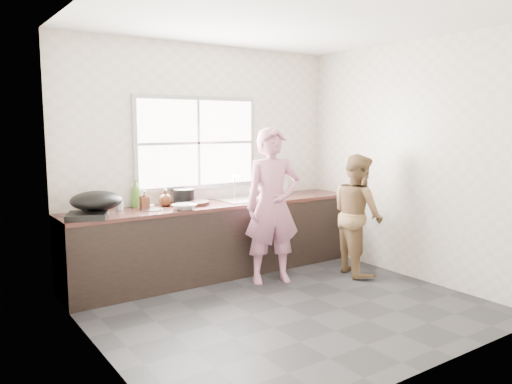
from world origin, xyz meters
TOP-DOWN VIEW (x-y plane):
  - floor at (0.00, 0.00)m, footprint 3.60×3.20m
  - ceiling at (0.00, 0.00)m, footprint 3.60×3.20m
  - wall_back at (0.00, 1.60)m, footprint 3.60×0.01m
  - wall_left at (-1.80, 0.00)m, footprint 0.01×3.20m
  - wall_right at (1.80, 0.00)m, footprint 0.01×3.20m
  - wall_front at (0.00, -1.60)m, footprint 3.60×0.01m
  - cabinet at (0.00, 1.29)m, footprint 3.60×0.62m
  - countertop at (0.00, 1.29)m, footprint 3.60×0.64m
  - sink at (0.35, 1.29)m, footprint 0.55×0.45m
  - faucet at (0.35, 1.49)m, footprint 0.02×0.02m
  - window_frame at (-0.10, 1.59)m, footprint 1.60×0.05m
  - window_glazing at (-0.10, 1.57)m, footprint 1.50×0.01m
  - woman at (0.36, 0.71)m, footprint 0.69×0.56m
  - person_side at (1.39, 0.40)m, footprint 0.72×0.82m
  - cutting_board at (-0.31, 1.34)m, footprint 0.51×0.51m
  - cleaver at (-0.41, 1.35)m, footprint 0.23×0.18m
  - bowl_mince at (-0.54, 1.08)m, footprint 0.30×0.30m
  - bowl_crabs at (0.62, 1.16)m, footprint 0.19×0.19m
  - bowl_held at (0.39, 1.08)m, footprint 0.22×0.22m
  - black_pot at (-0.36, 1.44)m, footprint 0.28×0.28m
  - plate_food at (-0.81, 1.52)m, footprint 0.28×0.28m
  - bottle_green at (-0.90, 1.52)m, footprint 0.15×0.15m
  - bottle_brown_tall at (-0.87, 1.36)m, footprint 0.09×0.09m
  - bottle_brown_short at (-0.61, 1.41)m, footprint 0.15×0.15m
  - glass_jar at (-1.12, 1.45)m, footprint 0.10×0.10m
  - burner at (-1.55, 1.15)m, footprint 0.48×0.48m
  - wok at (-1.43, 1.23)m, footprint 0.58×0.58m
  - dish_rack at (0.91, 1.52)m, footprint 0.47×0.39m
  - pot_lid_left at (-1.41, 1.32)m, footprint 0.32×0.32m
  - pot_lid_right at (-0.83, 1.26)m, footprint 0.31×0.31m

SIDE VIEW (x-z plane):
  - floor at x=0.00m, z-range -0.01..0.00m
  - cabinet at x=0.00m, z-range 0.00..0.82m
  - person_side at x=1.39m, z-range 0.00..1.43m
  - woman at x=0.36m, z-range 0.00..1.62m
  - countertop at x=0.00m, z-range 0.82..0.86m
  - sink at x=0.35m, z-range 0.85..0.88m
  - pot_lid_right at x=-0.83m, z-range 0.86..0.87m
  - pot_lid_left at x=-1.41m, z-range 0.86..0.87m
  - plate_food at x=-0.81m, z-range 0.86..0.88m
  - cutting_board at x=-0.31m, z-range 0.86..0.90m
  - burner at x=-1.55m, z-range 0.86..0.91m
  - bowl_crabs at x=0.62m, z-range 0.86..0.92m
  - bowl_mince at x=-0.54m, z-range 0.86..0.92m
  - bowl_held at x=0.39m, z-range 0.86..0.93m
  - cleaver at x=-0.41m, z-range 0.90..0.91m
  - glass_jar at x=-1.12m, z-range 0.86..0.97m
  - black_pot at x=-0.36m, z-range 0.86..1.03m
  - bottle_brown_short at x=-0.61m, z-range 0.86..1.04m
  - bottle_brown_tall at x=-0.87m, z-range 0.86..1.04m
  - dish_rack at x=0.91m, z-range 0.86..1.16m
  - faucet at x=0.35m, z-range 0.86..1.16m
  - bottle_green at x=-0.90m, z-range 0.86..1.16m
  - wok at x=-1.43m, z-range 0.92..1.11m
  - wall_back at x=0.00m, z-range 0.00..2.70m
  - wall_left at x=-1.80m, z-range 0.00..2.70m
  - wall_right at x=1.80m, z-range 0.00..2.70m
  - wall_front at x=0.00m, z-range 0.00..2.70m
  - window_glazing at x=-0.10m, z-range 1.05..2.05m
  - window_frame at x=-0.10m, z-range 1.00..2.10m
  - ceiling at x=0.00m, z-range 2.70..2.71m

